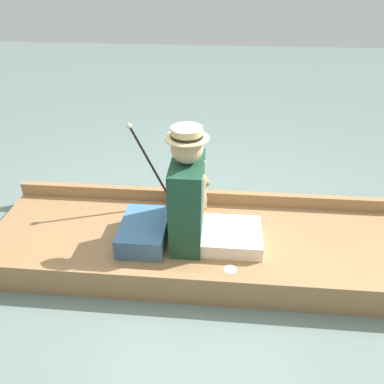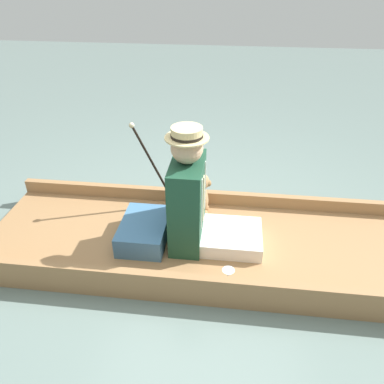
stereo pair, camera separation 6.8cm
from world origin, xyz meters
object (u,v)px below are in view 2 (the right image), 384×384
teddy_bear (200,195)px  walking_cane (150,159)px  wine_glass (228,273)px  seated_person (196,202)px

teddy_bear → walking_cane: 0.50m
teddy_bear → wine_glass: teddy_bear is taller
seated_person → walking_cane: seated_person is taller
teddy_bear → walking_cane: size_ratio=0.53×
seated_person → walking_cane: size_ratio=1.23×
teddy_bear → walking_cane: walking_cane is taller
wine_glass → seated_person: bearing=-147.3°
seated_person → teddy_bear: 0.39m
seated_person → wine_glass: 0.55m
seated_person → wine_glass: size_ratio=9.09×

